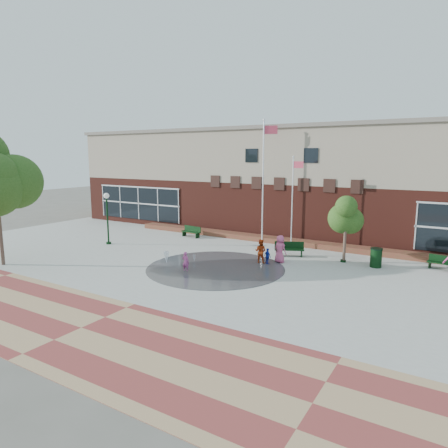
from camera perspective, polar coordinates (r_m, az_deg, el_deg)
The scene contains 21 objects.
ground at distance 22.10m, azimuth -5.42°, elevation -8.17°, with size 120.00×120.00×0.00m, color #666056.
plaza_concrete at distance 25.28m, azimuth 0.00°, elevation -5.81°, with size 46.00×18.00×0.01m, color #A8A8A0.
paver_band at distance 17.36m, azimuth -19.71°, elevation -13.82°, with size 46.00×6.00×0.01m, color brown.
splash_pad at distance 24.46m, azimuth -1.22°, elevation -6.34°, with size 8.40×8.40×0.01m, color #383A3D.
library_building at distance 36.63m, azimuth 11.03°, elevation 6.21°, with size 44.40×10.40×9.20m.
flower_bed at distance 31.84m, azimuth 7.09°, elevation -2.64°, with size 26.00×1.20×0.40m, color maroon.
flagpole_left at distance 30.90m, azimuth 5.70°, elevation 6.95°, with size 1.06×0.46×9.53m.
flagpole_right at distance 29.11m, azimuth 9.81°, elevation 3.69°, with size 0.84×0.14×6.78m.
lamp_left at distance 31.84m, azimuth -16.35°, elevation 1.57°, with size 0.42×0.42×3.99m.
lamp_right at distance 26.47m, azimuth 16.88°, elevation -0.41°, with size 0.39×0.39×3.72m.
bench_left at distance 33.72m, azimuth -4.74°, elevation -1.39°, with size 1.88×0.74×0.92m.
bench_mid at distance 27.55m, azimuth 9.30°, elevation -3.95°, with size 2.03×1.33×1.00m.
bench_right at distance 27.37m, azimuth 28.79°, elevation -5.24°, with size 1.77×0.80×0.86m.
trash_can at distance 26.23m, azimuth 20.89°, elevation -4.52°, with size 0.73×0.73×1.20m.
tree_mid at distance 26.28m, azimuth 17.05°, elevation 1.33°, with size 2.55×2.55×4.30m.
water_jet_a at distance 25.72m, azimuth -8.21°, elevation -5.65°, with size 0.39×0.39×0.76m, color white.
water_jet_b at distance 25.91m, azimuth -4.27°, elevation -5.46°, with size 0.19×0.19×0.42m, color white.
child_splash at distance 23.77m, azimuth -5.51°, elevation -5.37°, with size 0.44×0.29×1.20m, color #C1488F.
adult_red at distance 25.54m, azimuth 5.24°, elevation -3.90°, with size 0.76×0.59×1.55m, color #B93912.
adult_pink at distance 25.77m, azimuth 8.01°, elevation -3.56°, with size 0.87×0.57×1.79m, color #C74D7A.
child_blue at distance 25.31m, azimuth 6.24°, elevation -4.63°, with size 0.62×0.26×1.05m, color #1426A4.
Camera 1 is at (12.59, -16.85, 6.77)m, focal length 32.00 mm.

